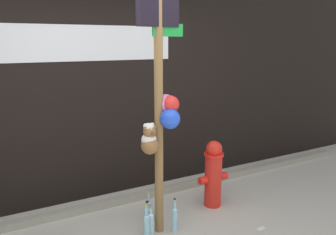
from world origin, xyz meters
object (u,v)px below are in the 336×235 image
at_px(fire_hydrant, 213,173).
at_px(bottle_3, 149,209).
at_px(bottle_2, 175,218).
at_px(memorial_post, 160,100).
at_px(bottle_5, 157,207).
at_px(bottle_4, 147,217).
at_px(bottle_0, 151,223).
at_px(bottle_1, 146,227).

bearing_deg(fire_hydrant, bottle_3, 173.35).
bearing_deg(bottle_2, memorial_post, 150.89).
bearing_deg(bottle_5, bottle_4, -154.39).
height_order(fire_hydrant, bottle_2, fire_hydrant).
bearing_deg(bottle_0, bottle_4, 79.46).
distance_m(fire_hydrant, bottle_4, 0.99).
bearing_deg(bottle_3, bottle_2, -72.18).
distance_m(memorial_post, bottle_4, 1.31).
height_order(memorial_post, bottle_1, memorial_post).
bearing_deg(bottle_3, bottle_0, -111.27).
xyz_separation_m(bottle_2, bottle_5, (-0.07, 0.28, 0.02)).
bearing_deg(fire_hydrant, bottle_0, -166.05).
relative_size(fire_hydrant, bottle_0, 2.62).
bearing_deg(bottle_2, fire_hydrant, 22.38).
bearing_deg(bottle_1, fire_hydrant, 17.31).
height_order(bottle_1, bottle_3, bottle_1).
relative_size(fire_hydrant, bottle_4, 2.66).
bearing_deg(bottle_0, bottle_1, -136.43).
bearing_deg(bottle_4, bottle_1, -117.13).
bearing_deg(memorial_post, bottle_3, 89.42).
xyz_separation_m(memorial_post, bottle_0, (-0.13, -0.02, -1.29)).
relative_size(memorial_post, bottle_5, 5.95).
distance_m(bottle_4, bottle_5, 0.19).
distance_m(bottle_3, bottle_4, 0.21).
distance_m(bottle_0, bottle_1, 0.14).
bearing_deg(fire_hydrant, bottle_2, -157.62).
xyz_separation_m(memorial_post, bottle_3, (0.00, 0.32, -1.31)).
bearing_deg(bottle_0, memorial_post, 8.60).
xyz_separation_m(memorial_post, fire_hydrant, (0.84, 0.22, -1.00)).
bearing_deg(bottle_5, bottle_0, -129.97).
bearing_deg(fire_hydrant, bottle_1, -162.69).
bearing_deg(bottle_5, memorial_post, -106.81).
distance_m(fire_hydrant, bottle_1, 1.14).
bearing_deg(bottle_3, memorial_post, -90.58).
relative_size(memorial_post, bottle_1, 6.21).
height_order(bottle_2, bottle_5, bottle_5).
distance_m(bottle_1, bottle_4, 0.27).
relative_size(fire_hydrant, bottle_1, 2.08).
height_order(bottle_2, bottle_3, bottle_2).
bearing_deg(fire_hydrant, memorial_post, -165.25).
xyz_separation_m(bottle_0, bottle_3, (0.13, 0.34, -0.02)).
height_order(bottle_3, bottle_4, bottle_3).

